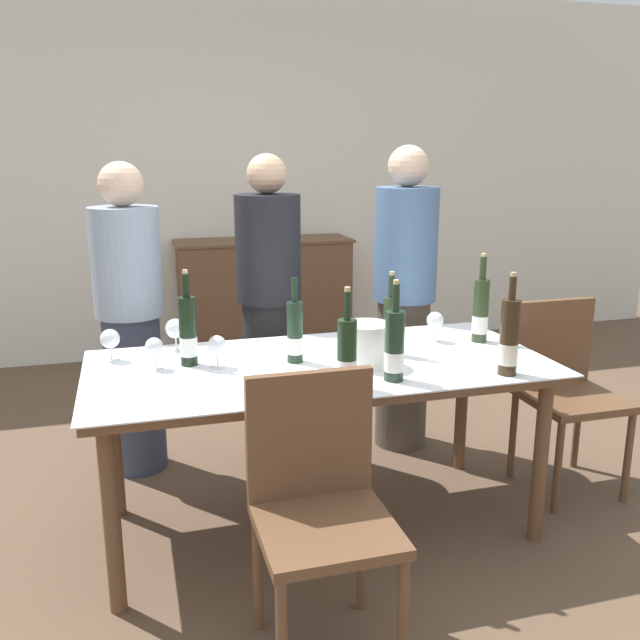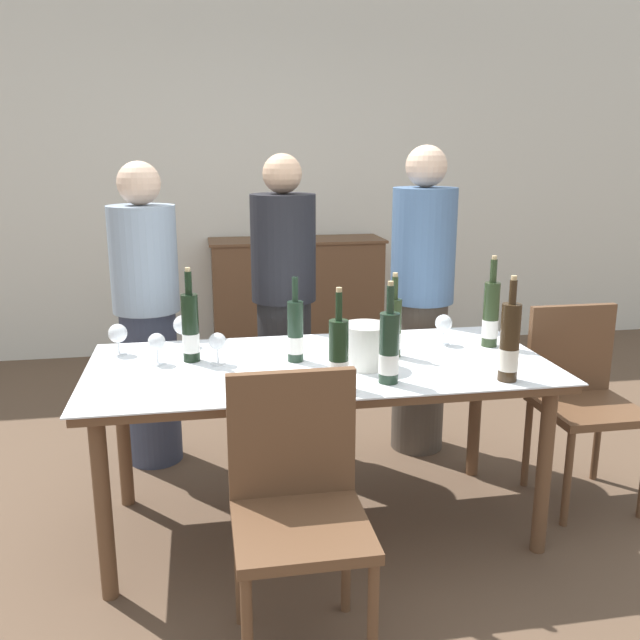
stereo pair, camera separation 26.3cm
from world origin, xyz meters
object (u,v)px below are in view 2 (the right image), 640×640
at_px(wine_bottle_5, 509,344).
at_px(wine_glass_3, 444,324).
at_px(wine_bottle_2, 394,328).
at_px(wine_bottle_4, 295,333).
at_px(wine_bottle_3, 339,356).
at_px(person_guest_left, 284,310).
at_px(wine_glass_1, 183,326).
at_px(wine_glass_4, 157,343).
at_px(ice_bucket, 365,344).
at_px(chair_near_front, 297,495).
at_px(person_host, 147,318).
at_px(wine_bottle_6, 491,315).
at_px(wine_bottle_0, 389,349).
at_px(person_guest_right, 421,303).
at_px(wine_bottle_1, 190,329).
at_px(dining_table, 320,379).
at_px(chair_right_end, 580,389).
at_px(sideboard_cabinet, 297,298).
at_px(wine_glass_0, 118,334).
at_px(wine_glass_2, 217,343).

xyz_separation_m(wine_bottle_5, wine_glass_3, (-0.07, 0.51, -0.05)).
relative_size(wine_bottle_2, wine_bottle_4, 1.02).
height_order(wine_bottle_3, person_guest_left, person_guest_left).
bearing_deg(wine_bottle_5, wine_glass_1, 150.39).
bearing_deg(wine_glass_4, wine_bottle_3, -31.77).
xyz_separation_m(ice_bucket, wine_bottle_5, (0.49, -0.25, 0.05)).
distance_m(chair_near_front, person_host, 1.59).
height_order(wine_bottle_6, wine_glass_3, wine_bottle_6).
distance_m(wine_bottle_0, wine_bottle_5, 0.45).
height_order(wine_bottle_4, wine_bottle_6, wine_bottle_6).
xyz_separation_m(wine_bottle_2, person_guest_right, (0.35, 0.68, -0.05)).
bearing_deg(person_guest_right, wine_bottle_1, -153.35).
bearing_deg(wine_bottle_6, person_guest_left, 140.94).
bearing_deg(chair_near_front, wine_bottle_6, 38.56).
xyz_separation_m(wine_bottle_0, wine_bottle_1, (-0.73, 0.40, 0.01)).
xyz_separation_m(wine_bottle_5, wine_bottle_6, (0.13, 0.45, -0.00)).
bearing_deg(dining_table, wine_glass_4, 171.48).
bearing_deg(ice_bucket, wine_bottle_5, -27.36).
height_order(wine_bottle_1, wine_bottle_6, wine_bottle_6).
xyz_separation_m(dining_table, chair_right_end, (1.23, 0.08, -0.15)).
relative_size(wine_bottle_1, wine_bottle_3, 1.04).
bearing_deg(wine_bottle_1, wine_bottle_3, -39.27).
height_order(ice_bucket, wine_bottle_0, wine_bottle_0).
height_order(sideboard_cabinet, person_guest_right, person_guest_right).
height_order(wine_bottle_2, chair_right_end, wine_bottle_2).
xyz_separation_m(sideboard_cabinet, wine_bottle_3, (-0.26, -2.85, 0.40)).
bearing_deg(person_guest_right, chair_near_front, -121.96).
height_order(wine_bottle_3, wine_bottle_5, wine_bottle_5).
distance_m(wine_bottle_2, chair_near_front, 0.94).
bearing_deg(wine_bottle_0, dining_table, 126.36).
height_order(wine_bottle_5, wine_glass_0, wine_bottle_5).
distance_m(wine_bottle_0, wine_bottle_6, 0.70).
bearing_deg(chair_right_end, wine_glass_3, 172.47).
distance_m(chair_right_end, person_guest_left, 1.48).
relative_size(wine_bottle_3, wine_bottle_5, 0.94).
height_order(wine_glass_0, person_guest_left, person_guest_left).
xyz_separation_m(wine_bottle_2, wine_bottle_6, (0.46, 0.08, 0.02)).
bearing_deg(wine_glass_1, wine_bottle_1, -81.16).
xyz_separation_m(wine_glass_1, wine_glass_4, (-0.10, -0.25, -0.00)).
xyz_separation_m(wine_glass_3, chair_near_front, (-0.78, -0.84, -0.31)).
xyz_separation_m(wine_bottle_3, person_guest_left, (-0.06, 1.10, -0.08)).
relative_size(chair_near_front, person_guest_left, 0.57).
xyz_separation_m(wine_glass_2, chair_near_front, (0.22, -0.72, -0.31)).
bearing_deg(wine_bottle_1, sideboard_cabinet, 71.96).
relative_size(wine_bottle_0, chair_right_end, 0.43).
relative_size(wine_bottle_0, wine_bottle_2, 1.08).
distance_m(ice_bucket, wine_bottle_5, 0.55).
bearing_deg(person_guest_left, wine_glass_2, -116.33).
distance_m(wine_bottle_6, wine_glass_0, 1.61).
bearing_deg(wine_glass_3, wine_bottle_4, -169.47).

